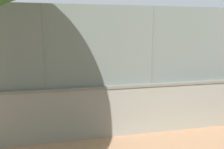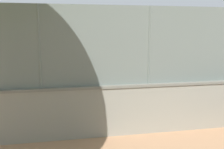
# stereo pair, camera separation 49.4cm
# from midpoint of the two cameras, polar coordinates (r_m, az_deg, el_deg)

# --- Properties ---
(ground_plane) EXTENTS (260.00, 260.00, 0.00)m
(ground_plane) POSITION_cam_midpoint_polar(r_m,az_deg,el_deg) (20.22, -3.99, 0.53)
(ground_plane) COLOR tan
(perimeter_wall) EXTENTS (30.06, 1.51, 1.61)m
(perimeter_wall) POSITION_cam_midpoint_polar(r_m,az_deg,el_deg) (7.91, -4.11, -8.20)
(perimeter_wall) COLOR gray
(perimeter_wall) RESTS_ON ground_plane
(fence_panel_on_wall) EXTENTS (29.52, 1.17, 2.40)m
(fence_panel_on_wall) POSITION_cam_midpoint_polar(r_m,az_deg,el_deg) (7.53, -4.30, 6.40)
(fence_panel_on_wall) COLOR slate
(fence_panel_on_wall) RESTS_ON perimeter_wall
(player_baseline_waiting) EXTENTS (1.26, 0.74, 1.69)m
(player_baseline_waiting) POSITION_cam_midpoint_polar(r_m,az_deg,el_deg) (11.68, 4.88, -1.34)
(player_baseline_waiting) COLOR #591919
(player_baseline_waiting) RESTS_ON ground_plane
(player_foreground_swinging) EXTENTS (0.71, 0.85, 1.63)m
(player_foreground_swinging) POSITION_cam_midpoint_polar(r_m,az_deg,el_deg) (12.28, -4.70, -1.01)
(player_foreground_swinging) COLOR black
(player_foreground_swinging) RESTS_ON ground_plane
(sports_ball) EXTENTS (0.07, 0.07, 0.07)m
(sports_ball) POSITION_cam_midpoint_polar(r_m,az_deg,el_deg) (9.03, 3.33, -2.47)
(sports_ball) COLOR #3399D8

